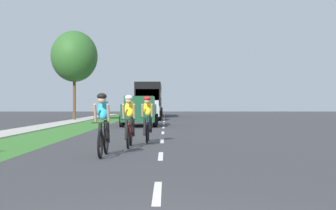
# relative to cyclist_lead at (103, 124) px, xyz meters

# --- Properties ---
(ground_plane) EXTENTS (120.00, 120.00, 0.00)m
(ground_plane) POSITION_rel_cyclist_lead_xyz_m (1.44, 12.37, -0.81)
(ground_plane) COLOR #38383A
(grass_verge) EXTENTS (2.52, 70.00, 0.01)m
(grass_verge) POSITION_rel_cyclist_lead_xyz_m (-3.40, 12.37, -0.81)
(grass_verge) COLOR #38722D
(grass_verge) RESTS_ON ground_plane
(sidewalk_concrete) EXTENTS (1.66, 70.00, 0.10)m
(sidewalk_concrete) POSITION_rel_cyclist_lead_xyz_m (-5.49, 12.37, -0.81)
(sidewalk_concrete) COLOR #B2ADA3
(sidewalk_concrete) RESTS_ON ground_plane
(lane_markings_center) EXTENTS (0.12, 53.13, 0.01)m
(lane_markings_center) POSITION_rel_cyclist_lead_xyz_m (1.44, 16.37, -0.81)
(lane_markings_center) COLOR white
(lane_markings_center) RESTS_ON ground_plane
(cyclist_lead) EXTENTS (0.42, 1.72, 1.58)m
(cyclist_lead) POSITION_rel_cyclist_lead_xyz_m (0.00, 0.00, 0.00)
(cyclist_lead) COLOR black
(cyclist_lead) RESTS_ON ground_plane
(cyclist_trailing) EXTENTS (0.42, 1.72, 1.58)m
(cyclist_trailing) POSITION_rel_cyclist_lead_xyz_m (0.47, 2.34, 0.00)
(cyclist_trailing) COLOR black
(cyclist_trailing) RESTS_ON ground_plane
(cyclist_distant) EXTENTS (0.42, 1.72, 1.58)m
(cyclist_distant) POSITION_rel_cyclist_lead_xyz_m (0.94, 4.22, 0.00)
(cyclist_distant) COLOR black
(cyclist_distant) RESTS_ON ground_plane
(suv_dark_green) EXTENTS (2.15, 4.70, 1.79)m
(suv_dark_green) POSITION_rel_cyclist_lead_xyz_m (0.02, 15.88, 0.14)
(suv_dark_green) COLOR #194C2D
(suv_dark_green) RESTS_ON ground_plane
(pickup_silver) EXTENTS (2.22, 5.10, 1.64)m
(pickup_silver) POSITION_rel_cyclist_lead_xyz_m (0.11, 26.11, 0.02)
(pickup_silver) COLOR #A5A8AD
(pickup_silver) RESTS_ON ground_plane
(bus_black) EXTENTS (2.78, 11.60, 3.48)m
(bus_black) POSITION_rel_cyclist_lead_xyz_m (-0.17, 37.21, 1.17)
(bus_black) COLOR black
(bus_black) RESTS_ON ground_plane
(street_tree_far) EXTENTS (3.83, 3.83, 7.39)m
(street_tree_far) POSITION_rel_cyclist_lead_xyz_m (-5.99, 25.91, 4.46)
(street_tree_far) COLOR brown
(street_tree_far) RESTS_ON ground_plane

